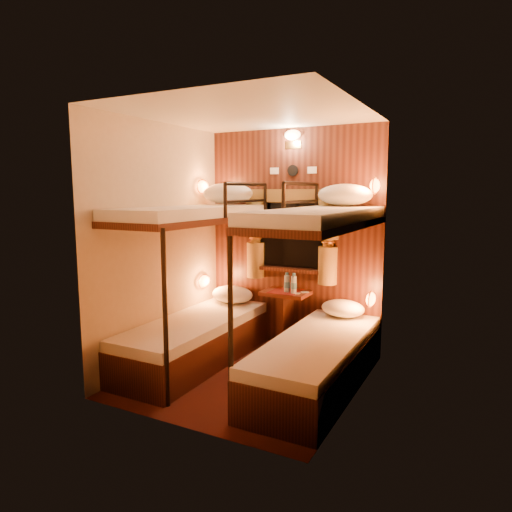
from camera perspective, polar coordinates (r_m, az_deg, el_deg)
The scene contains 22 objects.
floor at distance 4.45m, azimuth -0.93°, elevation -14.78°, with size 2.10×2.10×0.00m, color #33150E.
ceiling at distance 4.15m, azimuth -1.01°, elevation 17.41°, with size 2.10×2.10×0.00m, color silver.
wall_back at distance 5.07m, azimuth 4.68°, elevation 2.10°, with size 2.40×2.40×0.00m, color #C6B293.
wall_front at distance 3.26m, azimuth -9.79°, elevation -1.38°, with size 2.40×2.40×0.00m, color #C6B293.
wall_left at distance 4.69m, azimuth -11.79°, elevation 1.45°, with size 2.40×2.40×0.00m, color #C6B293.
wall_right at distance 3.76m, azimuth 12.55°, elevation -0.17°, with size 2.40×2.40×0.00m, color #C6B293.
back_panel at distance 5.06m, azimuth 4.62°, elevation 2.08°, with size 2.00×0.03×2.40m, color black.
bunk_left at distance 4.65m, azimuth -7.63°, elevation -6.55°, with size 0.72×1.90×1.82m.
bunk_right at distance 4.07m, azimuth 7.67°, elevation -8.69°, with size 0.72×1.90×1.82m.
window at distance 5.03m, azimuth 4.48°, elevation 1.83°, with size 1.00×0.12×0.79m.
curtains at distance 4.99m, azimuth 4.34°, elevation 2.74°, with size 1.10×0.22×1.00m.
back_fixtures at distance 5.03m, azimuth 4.59°, elevation 13.99°, with size 0.54×0.09×0.48m.
reading_lamps at distance 4.75m, azimuth 3.05°, elevation 2.19°, with size 2.00×0.20×1.25m.
table at distance 5.04m, azimuth 3.69°, elevation -7.03°, with size 0.50×0.34×0.66m.
bottle_left at distance 4.91m, azimuth 3.88°, elevation -3.49°, with size 0.06×0.06×0.22m.
bottle_right at distance 4.87m, azimuth 4.74°, elevation -3.59°, with size 0.06×0.06×0.22m.
sachet_a at distance 4.87m, azimuth 5.04°, elevation -4.68°, with size 0.08×0.06×0.01m, color silver.
sachet_b at distance 4.95m, azimuth 6.14°, elevation -4.50°, with size 0.08×0.06×0.01m, color silver.
pillow_lower_left at distance 5.26m, azimuth -2.98°, elevation -4.81°, with size 0.50×0.36×0.20m, color white.
pillow_lower_right at distance 4.77m, azimuth 10.80°, elevation -6.44°, with size 0.44×0.32×0.17m, color white.
pillow_upper_left at distance 5.05m, azimuth -3.57°, elevation 7.80°, with size 0.59×0.42×0.23m, color white.
pillow_upper_right at distance 4.58m, azimuth 11.07°, elevation 7.52°, with size 0.54×0.39×0.21m, color white.
Camera 1 is at (1.95, -3.60, 1.73)m, focal length 32.00 mm.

